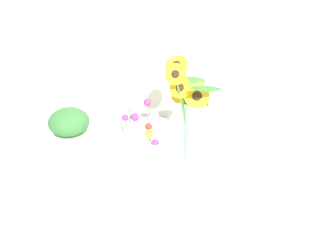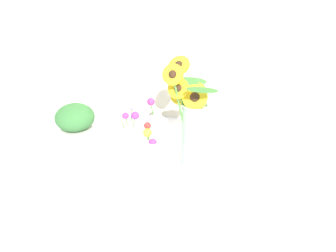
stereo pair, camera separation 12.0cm
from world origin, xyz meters
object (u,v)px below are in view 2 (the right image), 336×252
Objects in this scene: serving_tray at (168,157)px; vase_small_back at (158,129)px; potted_plant at (76,123)px; mason_jar_sunflowers at (192,123)px; vase_bulb_right at (129,138)px; vase_small_center at (154,152)px.

vase_small_back is at bearing 128.55° from serving_tray.
potted_plant is (-0.40, 0.03, 0.08)m from serving_tray.
mason_jar_sunflowers reaches higher than vase_bulb_right.
potted_plant is at bearing 162.87° from vase_small_center.
vase_small_back is at bearing 47.15° from vase_bulb_right.
serving_tray is at bearing -4.30° from potted_plant.
vase_small_center is 0.85× the size of vase_small_back.
potted_plant is at bearing 175.70° from serving_tray.
vase_small_back is 1.10× the size of potted_plant.
vase_small_center is at bearing -78.71° from vase_small_back.
vase_small_center is 0.16m from vase_small_back.
serving_tray is 2.63× the size of vase_small_back.
vase_small_center is at bearing -155.24° from mason_jar_sunflowers.
vase_small_center is at bearing -108.05° from serving_tray.
vase_bulb_right is 0.13m from vase_small_back.
vase_bulb_right is at bearing -132.85° from vase_small_back.
vase_small_back is 0.35m from potted_plant.
vase_bulb_right reaches higher than vase_small_center.
vase_bulb_right is 0.26m from potted_plant.
mason_jar_sunflowers is at bearing -16.39° from serving_tray.
serving_tray is 0.16m from vase_bulb_right.
vase_small_back is (-0.16, 0.10, -0.10)m from mason_jar_sunflowers.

